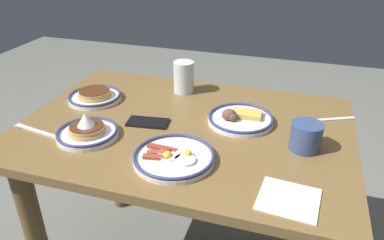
% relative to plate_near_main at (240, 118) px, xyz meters
% --- Properties ---
extents(dining_table, '(1.13, 0.80, 0.72)m').
position_rel_plate_near_main_xyz_m(dining_table, '(0.18, 0.08, -0.15)').
color(dining_table, brown).
rests_on(dining_table, ground_plane).
extents(plate_near_main, '(0.23, 0.23, 0.05)m').
position_rel_plate_near_main_xyz_m(plate_near_main, '(0.00, 0.00, 0.00)').
color(plate_near_main, white).
rests_on(plate_near_main, dining_table).
extents(plate_center_pancakes, '(0.24, 0.24, 0.04)m').
position_rel_plate_near_main_xyz_m(plate_center_pancakes, '(0.14, 0.29, -0.00)').
color(plate_center_pancakes, silver).
rests_on(plate_center_pancakes, dining_table).
extents(plate_far_companion, '(0.21, 0.21, 0.04)m').
position_rel_plate_near_main_xyz_m(plate_far_companion, '(0.58, -0.01, 0.00)').
color(plate_far_companion, silver).
rests_on(plate_far_companion, dining_table).
extents(plate_far_side, '(0.20, 0.20, 0.08)m').
position_rel_plate_near_main_xyz_m(plate_far_side, '(0.46, 0.25, 0.01)').
color(plate_far_side, white).
rests_on(plate_far_side, dining_table).
extents(coffee_mug, '(0.10, 0.12, 0.09)m').
position_rel_plate_near_main_xyz_m(coffee_mug, '(-0.23, 0.11, 0.03)').
color(coffee_mug, '#334772').
rests_on(coffee_mug, dining_table).
extents(drinking_glass, '(0.08, 0.08, 0.13)m').
position_rel_plate_near_main_xyz_m(drinking_glass, '(0.27, -0.19, 0.04)').
color(drinking_glass, silver).
rests_on(drinking_glass, dining_table).
extents(cell_phone, '(0.15, 0.09, 0.01)m').
position_rel_plate_near_main_xyz_m(cell_phone, '(0.30, 0.11, -0.01)').
color(cell_phone, black).
rests_on(cell_phone, dining_table).
extents(paper_napkin, '(0.16, 0.15, 0.00)m').
position_rel_plate_near_main_xyz_m(paper_napkin, '(-0.20, 0.37, -0.01)').
color(paper_napkin, white).
rests_on(paper_napkin, dining_table).
extents(fork_near, '(0.19, 0.05, 0.01)m').
position_rel_plate_near_main_xyz_m(fork_near, '(0.64, 0.27, -0.01)').
color(fork_near, silver).
rests_on(fork_near, dining_table).
extents(fork_far, '(0.19, 0.10, 0.01)m').
position_rel_plate_near_main_xyz_m(fork_far, '(-0.30, -0.10, -0.01)').
color(fork_far, silver).
rests_on(fork_far, dining_table).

